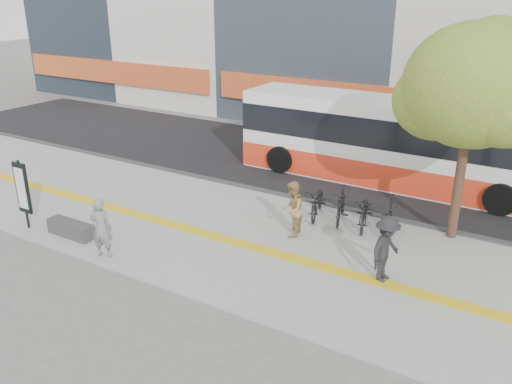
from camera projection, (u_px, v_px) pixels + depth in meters
The scene contains 13 objects.
ground at pixel (164, 243), 15.72m from camera, with size 120.00×120.00×0.00m, color #62625D.
sidewalk at pixel (195, 224), 16.90m from camera, with size 40.00×7.00×0.08m, color gray.
tactile_strip at pixel (185, 228), 16.48m from camera, with size 40.00×0.45×0.01m, color gold.
street at pixel (301, 162), 22.87m from camera, with size 40.00×8.00×0.06m, color black.
curb at pixel (253, 189), 19.67m from camera, with size 40.00×0.25×0.14m, color #353537.
bench at pixel (71, 229), 15.91m from camera, with size 1.60×0.45×0.45m, color #353537.
signboard at pixel (22, 189), 16.06m from camera, with size 0.55×0.10×2.20m.
street_tree at pixel (473, 88), 14.44m from camera, with size 4.40×3.80×6.31m.
bus at pixel (392, 144), 19.98m from camera, with size 11.78×2.79×3.14m.
bicycle_row at pixel (352, 208), 16.61m from camera, with size 3.50×2.03×1.12m.
seated_woman at pixel (101, 228), 14.49m from camera, with size 0.63×0.41×1.72m, color black.
pedestrian_tan at pixel (292, 209), 15.69m from camera, with size 0.83×0.65×1.71m, color #A58350.
pedestrian_dark at pixel (386, 249), 13.27m from camera, with size 1.12×0.65×1.74m, color black.
Camera 1 is at (9.65, -10.64, 7.10)m, focal length 37.20 mm.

